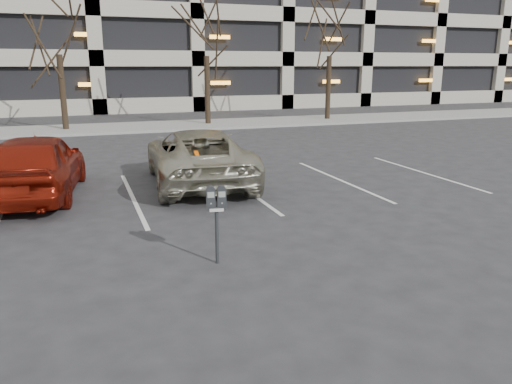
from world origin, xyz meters
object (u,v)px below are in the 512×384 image
at_px(tree_d, 331,15).
at_px(car_red, 36,165).
at_px(tree_c, 205,11).
at_px(tree_b, 54,5).
at_px(suv_silver, 198,156).
at_px(parking_meter, 216,206).

xyz_separation_m(tree_d, car_red, (-14.51, -12.81, -4.94)).
height_order(tree_c, car_red, tree_c).
relative_size(tree_c, car_red, 1.70).
xyz_separation_m(tree_b, suv_silver, (3.45, -12.72, -4.98)).
bearing_deg(tree_d, suv_silver, -129.66).
relative_size(parking_meter, suv_silver, 0.23).
bearing_deg(suv_silver, tree_b, -70.09).
distance_m(tree_c, suv_silver, 14.10).
bearing_deg(tree_d, tree_c, 180.00).
height_order(tree_c, parking_meter, tree_c).
xyz_separation_m(tree_b, tree_c, (7.00, 0.00, -0.05)).
bearing_deg(tree_b, parking_meter, -82.46).
bearing_deg(car_red, tree_d, -131.14).
height_order(tree_d, car_red, tree_d).
bearing_deg(suv_silver, car_red, 5.95).
relative_size(tree_b, car_red, 1.72).
bearing_deg(tree_c, car_red, -120.38).
height_order(tree_c, tree_d, tree_d).
bearing_deg(tree_b, suv_silver, -74.82).
bearing_deg(tree_b, tree_c, 0.00).
bearing_deg(car_red, tree_c, -112.96).
distance_m(parking_meter, suv_silver, 5.67).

